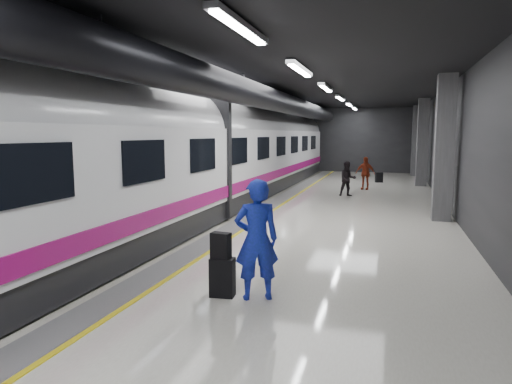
% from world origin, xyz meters
% --- Properties ---
extents(ground, '(40.00, 40.00, 0.00)m').
position_xyz_m(ground, '(0.00, 0.00, 0.00)').
color(ground, silver).
rests_on(ground, ground).
extents(platform_hall, '(10.02, 40.02, 4.51)m').
position_xyz_m(platform_hall, '(-0.29, 0.96, 3.54)').
color(platform_hall, black).
rests_on(platform_hall, ground).
extents(train, '(3.05, 38.00, 4.05)m').
position_xyz_m(train, '(-3.25, -0.00, 2.07)').
color(train, black).
rests_on(train, ground).
extents(traveler_main, '(0.86, 0.74, 1.99)m').
position_xyz_m(traveler_main, '(0.92, -6.23, 0.99)').
color(traveler_main, '#1C24D2').
rests_on(traveler_main, ground).
extents(suitcase_main, '(0.42, 0.29, 0.65)m').
position_xyz_m(suitcase_main, '(0.35, -6.29, 0.33)').
color(suitcase_main, black).
rests_on(suitcase_main, ground).
extents(shoulder_bag, '(0.34, 0.21, 0.43)m').
position_xyz_m(shoulder_bag, '(0.33, -6.30, 0.87)').
color(shoulder_bag, black).
rests_on(shoulder_bag, suitcase_main).
extents(traveler_far_a, '(0.88, 0.78, 1.52)m').
position_xyz_m(traveler_far_a, '(1.23, 6.81, 0.76)').
color(traveler_far_a, black).
rests_on(traveler_far_a, ground).
extents(traveler_far_b, '(0.99, 0.57, 1.59)m').
position_xyz_m(traveler_far_b, '(1.83, 9.54, 0.80)').
color(traveler_far_b, maroon).
rests_on(traveler_far_b, ground).
extents(suitcase_far, '(0.45, 0.37, 0.57)m').
position_xyz_m(suitcase_far, '(2.41, 13.13, 0.28)').
color(suitcase_far, black).
rests_on(suitcase_far, ground).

